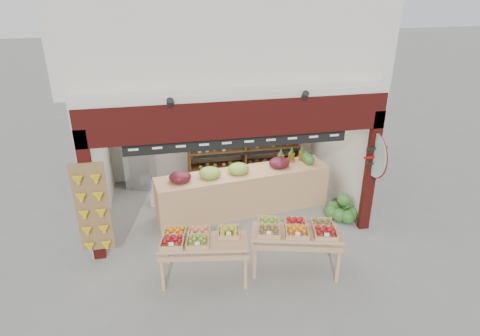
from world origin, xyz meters
The scene contains 11 objects.
ground centered at (0.00, 0.00, 0.00)m, with size 60.00×60.00×0.00m, color slate.
shop_structure centered at (0.00, 1.61, 3.92)m, with size 6.36×5.12×5.40m.
banana_board centered at (-2.73, -1.17, 1.12)m, with size 0.60×0.15×1.80m.
gift_sign centered at (2.75, -1.15, 1.75)m, with size 0.04×0.93×0.92m.
back_shelving centered at (0.73, 1.96, 1.11)m, with size 2.97×0.49×1.84m.
refrigerator centered at (-2.00, 1.89, 0.79)m, with size 0.62×0.62×1.59m, color #B8BABF.
cardboard_stack centered at (-1.30, 0.82, 0.22)m, with size 1.01×0.72×0.61m.
mid_counter centered at (0.31, 0.15, 0.54)m, with size 4.00×1.29×1.21m.
display_table_left centered at (-0.90, -1.94, 0.77)m, with size 1.66×1.09×1.00m.
display_table_right centered at (0.87, -2.04, 0.80)m, with size 1.77×1.26×1.02m.
watermelon_pile centered at (2.45, -0.59, 0.19)m, with size 0.75×0.75×0.59m.
Camera 1 is at (-1.38, -8.27, 5.12)m, focal length 32.00 mm.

